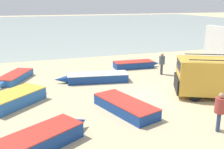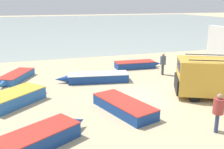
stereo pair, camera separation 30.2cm
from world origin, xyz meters
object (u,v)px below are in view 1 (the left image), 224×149
(fishing_rowboat_3, at_px, (16,98))
(fishing_rowboat_6, at_px, (203,69))
(fishing_rowboat_2, at_px, (95,78))
(fishing_rowboat_4, at_px, (135,64))
(fisherman_1, at_px, (162,62))
(fishing_rowboat_5, at_px, (123,105))
(fishing_rowboat_1, at_px, (42,138))
(parked_van, at_px, (219,76))
(fisherman_2, at_px, (220,108))
(fishing_rowboat_0, at_px, (14,77))

(fishing_rowboat_3, distance_m, fishing_rowboat_6, 14.05)
(fishing_rowboat_2, xyz_separation_m, fishing_rowboat_4, (4.23, 2.79, -0.01))
(fishing_rowboat_6, distance_m, fisherman_1, 3.51)
(fishing_rowboat_3, height_order, fishing_rowboat_5, fishing_rowboat_3)
(fishing_rowboat_1, relative_size, fishing_rowboat_6, 0.85)
(fishing_rowboat_2, xyz_separation_m, fishing_rowboat_3, (-5.13, -2.60, 0.05))
(parked_van, bearing_deg, fisherman_2, 76.32)
(parked_van, height_order, fishing_rowboat_1, parked_van)
(fishing_rowboat_1, relative_size, fishing_rowboat_4, 1.01)
(fishing_rowboat_2, bearing_deg, fisherman_1, -168.47)
(fishing_rowboat_2, distance_m, fisherman_2, 9.23)
(fishing_rowboat_1, relative_size, fishing_rowboat_3, 1.10)
(fishing_rowboat_2, distance_m, fishing_rowboat_5, 5.31)
(fishing_rowboat_3, distance_m, fisherman_2, 10.27)
(fishing_rowboat_3, distance_m, fisherman_1, 10.84)
(fishing_rowboat_0, distance_m, fishing_rowboat_3, 4.63)
(fishing_rowboat_0, bearing_deg, fishing_rowboat_3, 29.13)
(fishing_rowboat_1, relative_size, fishing_rowboat_2, 0.79)
(fishing_rowboat_3, distance_m, fishing_rowboat_4, 10.80)
(fishing_rowboat_0, distance_m, fishing_rowboat_5, 9.10)
(fishing_rowboat_5, relative_size, fisherman_2, 2.66)
(fisherman_1, bearing_deg, fishing_rowboat_3, 30.50)
(fishing_rowboat_1, distance_m, fishing_rowboat_3, 5.02)
(fishing_rowboat_2, height_order, fisherman_2, fisherman_2)
(fisherman_2, bearing_deg, fishing_rowboat_4, 123.40)
(fishing_rowboat_1, bearing_deg, fishing_rowboat_0, 66.94)
(fishing_rowboat_0, relative_size, fishing_rowboat_6, 0.82)
(fishing_rowboat_0, distance_m, fisherman_2, 13.64)
(fishing_rowboat_4, xyz_separation_m, fisherman_1, (1.09, -2.56, 0.70))
(fishing_rowboat_0, bearing_deg, fishing_rowboat_2, 95.93)
(fisherman_1, bearing_deg, fishing_rowboat_0, 5.76)
(fishing_rowboat_1, height_order, fishing_rowboat_5, fishing_rowboat_1)
(fishing_rowboat_6, bearing_deg, fisherman_2, 1.06)
(fishing_rowboat_4, relative_size, fisherman_2, 2.33)
(fishing_rowboat_1, xyz_separation_m, fishing_rowboat_4, (8.34, 10.31, -0.04))
(fishing_rowboat_3, relative_size, fishing_rowboat_4, 0.92)
(fishing_rowboat_0, xyz_separation_m, fishing_rowboat_3, (0.19, -4.62, 0.10))
(parked_van, height_order, fishing_rowboat_3, parked_van)
(fishing_rowboat_5, xyz_separation_m, fishing_rowboat_6, (8.66, 5.05, 0.02))
(fishing_rowboat_5, bearing_deg, fishing_rowboat_4, -44.82)
(fisherman_2, bearing_deg, parked_van, 89.28)
(fishing_rowboat_2, bearing_deg, fisherman_2, 119.14)
(fishing_rowboat_5, bearing_deg, fisherman_2, -154.84)
(fishing_rowboat_1, distance_m, fishing_rowboat_6, 14.75)
(parked_van, distance_m, fisherman_1, 5.43)
(fishing_rowboat_2, xyz_separation_m, fisherman_1, (5.32, 0.23, 0.69))
(fishing_rowboat_0, height_order, fishing_rowboat_1, fishing_rowboat_1)
(parked_van, relative_size, fishing_rowboat_0, 1.33)
(fishing_rowboat_5, bearing_deg, fishing_rowboat_2, -16.88)
(fishing_rowboat_3, height_order, fisherman_1, fisherman_1)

